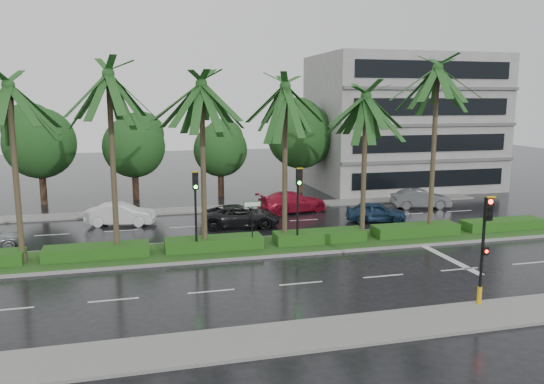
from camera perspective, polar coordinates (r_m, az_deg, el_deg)
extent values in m
plane|color=black|center=(28.49, 0.07, -6.53)|extent=(120.00, 120.00, 0.00)
cube|color=slate|center=(19.36, 7.91, -14.57)|extent=(40.00, 2.40, 0.12)
cube|color=slate|center=(39.87, -4.25, -1.71)|extent=(40.00, 2.00, 0.12)
cube|color=gray|center=(29.40, -0.42, -5.87)|extent=(36.00, 4.00, 0.14)
cube|color=#1E4A18|center=(29.38, -0.42, -5.73)|extent=(35.60, 3.70, 0.02)
cube|color=#134313|center=(28.57, -18.32, -6.06)|extent=(5.20, 1.40, 0.60)
cube|color=#134313|center=(28.75, -6.26, -5.51)|extent=(5.20, 1.40, 0.60)
cube|color=#134313|center=(30.15, 5.14, -4.76)|extent=(5.20, 1.40, 0.60)
cube|color=#134313|center=(32.60, 15.15, -3.95)|extent=(5.20, 1.40, 0.60)
cube|color=#134313|center=(35.90, 23.53, -3.18)|extent=(5.20, 1.40, 0.60)
cube|color=silver|center=(23.49, -26.67, -11.23)|extent=(2.00, 0.12, 0.01)
cube|color=silver|center=(34.80, -22.59, -4.26)|extent=(2.00, 0.12, 0.01)
cube|color=silver|center=(22.94, -16.69, -11.07)|extent=(2.00, 0.12, 0.01)
cube|color=silver|center=(34.43, -15.98, -4.02)|extent=(2.00, 0.12, 0.01)
cube|color=silver|center=(23.09, -6.56, -10.56)|extent=(2.00, 0.12, 0.01)
cube|color=silver|center=(34.53, -9.32, -3.73)|extent=(2.00, 0.12, 0.01)
cube|color=silver|center=(23.92, 3.12, -9.78)|extent=(2.00, 0.12, 0.01)
cube|color=silver|center=(35.09, -2.80, -3.39)|extent=(2.00, 0.12, 0.01)
cube|color=silver|center=(25.35, 11.88, -8.83)|extent=(2.00, 0.12, 0.01)
cube|color=silver|center=(36.08, 3.44, -3.03)|extent=(2.00, 0.12, 0.01)
cube|color=silver|center=(27.31, 19.50, -7.83)|extent=(2.00, 0.12, 0.01)
cube|color=silver|center=(37.48, 9.28, -2.65)|extent=(2.00, 0.12, 0.01)
cube|color=silver|center=(29.67, 25.98, -6.87)|extent=(2.00, 0.12, 0.01)
cube|color=silver|center=(39.24, 14.64, -2.28)|extent=(2.00, 0.12, 0.01)
cube|color=silver|center=(41.31, 19.51, -1.93)|extent=(2.00, 0.12, 0.01)
cube|color=silver|center=(29.16, 18.13, -6.63)|extent=(0.40, 6.00, 0.01)
cylinder|color=#3D3523|center=(28.27, -25.85, 1.57)|extent=(0.28, 0.28, 8.59)
cylinder|color=#3D3523|center=(29.07, -25.24, -6.41)|extent=(0.40, 0.40, 0.44)
cylinder|color=#3D3523|center=(27.78, -16.72, 2.62)|extent=(0.28, 0.28, 9.18)
cylinder|color=#3D3523|center=(28.63, -16.29, -6.08)|extent=(0.40, 0.40, 0.44)
cylinder|color=#3D3523|center=(27.79, -7.40, 2.49)|extent=(0.28, 0.28, 8.73)
cylinder|color=#3D3523|center=(28.61, -7.22, -5.77)|extent=(0.40, 0.40, 0.44)
cylinder|color=#3D3523|center=(28.97, 1.40, 2.78)|extent=(0.28, 0.28, 8.64)
cylinder|color=#3D3523|center=(29.76, 1.36, -5.08)|extent=(0.40, 0.40, 0.44)
cylinder|color=#3D3523|center=(30.17, 9.86, 2.42)|extent=(0.28, 0.28, 8.12)
cylinder|color=#3D3523|center=(30.89, 9.65, -4.66)|extent=(0.40, 0.40, 0.44)
cylinder|color=#3D3523|center=(32.44, 16.97, 4.09)|extent=(0.28, 0.28, 9.74)
cylinder|color=#3D3523|center=(33.20, 16.57, -3.92)|extent=(0.40, 0.40, 0.44)
cylinder|color=black|center=(22.32, 21.62, -7.03)|extent=(0.12, 0.12, 3.40)
cube|color=black|center=(21.68, 22.26, -1.70)|extent=(0.30, 0.18, 0.90)
cube|color=gold|center=(21.50, 22.53, -0.51)|extent=(0.34, 0.12, 0.06)
cylinder|color=#FF0C05|center=(21.55, 22.47, -0.97)|extent=(0.18, 0.04, 0.18)
cylinder|color=black|center=(21.60, 22.42, -1.75)|extent=(0.18, 0.04, 0.18)
cylinder|color=black|center=(21.66, 22.37, -2.53)|extent=(0.18, 0.04, 0.18)
cylinder|color=gold|center=(22.73, 21.41, -10.29)|extent=(0.18, 0.18, 0.70)
cube|color=black|center=(22.06, 21.95, -5.89)|extent=(0.22, 0.16, 0.32)
cylinder|color=#FF0C05|center=(22.00, 22.09, -5.95)|extent=(0.12, 0.03, 0.12)
cylinder|color=black|center=(27.71, -8.18, -3.15)|extent=(0.12, 0.12, 3.40)
cube|color=black|center=(27.14, -8.25, 1.20)|extent=(0.30, 0.18, 0.90)
cube|color=gold|center=(26.95, -8.25, 2.17)|extent=(0.34, 0.12, 0.06)
cylinder|color=black|center=(26.99, -8.24, 1.79)|extent=(0.18, 0.04, 0.18)
cylinder|color=black|center=(27.04, -8.23, 1.17)|extent=(0.18, 0.04, 0.18)
cylinder|color=#0CE519|center=(27.08, -8.21, 0.54)|extent=(0.18, 0.04, 0.18)
cylinder|color=black|center=(28.80, 2.77, -2.56)|extent=(0.12, 0.12, 3.40)
cube|color=black|center=(28.25, 2.91, 1.62)|extent=(0.30, 0.18, 0.90)
cube|color=gold|center=(28.07, 2.99, 2.56)|extent=(0.34, 0.12, 0.06)
cylinder|color=black|center=(28.11, 2.98, 2.20)|extent=(0.18, 0.04, 0.18)
cylinder|color=black|center=(28.15, 2.97, 1.60)|extent=(0.18, 0.04, 0.18)
cylinder|color=#0CE519|center=(28.20, 2.96, 0.99)|extent=(0.18, 0.04, 0.18)
cylinder|color=black|center=(28.36, -2.14, -3.58)|extent=(0.06, 0.06, 2.60)
cube|color=#0C5926|center=(28.09, -2.14, -1.31)|extent=(0.95, 0.04, 0.30)
cube|color=white|center=(28.07, -2.13, -1.32)|extent=(0.85, 0.01, 0.22)
cylinder|color=#332417|center=(45.04, -23.40, 0.47)|extent=(0.52, 0.52, 2.65)
sphere|color=#1C4118|center=(44.66, -23.70, 4.83)|extent=(5.45, 5.45, 5.45)
sphere|color=#1C4118|center=(44.89, -23.73, 6.21)|extent=(4.09, 4.09, 4.09)
cylinder|color=#332417|center=(44.49, -14.46, 0.71)|extent=(0.52, 0.52, 2.41)
sphere|color=#1C4118|center=(44.12, -14.63, 4.73)|extent=(4.96, 4.96, 4.96)
sphere|color=#1C4118|center=(44.35, -14.69, 6.00)|extent=(3.72, 3.72, 3.72)
cylinder|color=#332417|center=(45.03, -5.51, 0.94)|extent=(0.52, 0.52, 2.19)
sphere|color=#1C4118|center=(44.68, -5.57, 4.55)|extent=(4.51, 4.51, 4.51)
sphere|color=#1C4118|center=(44.90, -5.65, 5.70)|extent=(3.38, 3.38, 3.38)
cylinder|color=#332417|center=(46.57, 3.02, 1.64)|extent=(0.52, 0.52, 2.79)
sphere|color=#1C4118|center=(46.19, 3.06, 6.10)|extent=(5.74, 5.74, 5.74)
sphere|color=#1C4118|center=(46.42, 2.96, 7.50)|extent=(4.31, 4.31, 4.31)
cylinder|color=#332417|center=(49.13, 10.84, 1.73)|extent=(0.52, 0.52, 2.49)
sphere|color=#1C4118|center=(48.78, 10.96, 5.50)|extent=(5.13, 5.13, 5.13)
sphere|color=#1C4118|center=(48.99, 10.85, 6.69)|extent=(3.85, 3.85, 3.85)
cube|color=gray|center=(50.50, 13.87, 7.26)|extent=(16.00, 10.00, 12.00)
imported|color=white|center=(35.87, -15.94, -2.30)|extent=(2.37, 4.60, 1.44)
imported|color=black|center=(34.10, -3.37, -2.59)|extent=(2.99, 5.32, 1.40)
imported|color=#A3112A|center=(38.50, 2.20, -1.07)|extent=(3.05, 5.47, 1.50)
imported|color=navy|center=(36.05, 11.11, -2.11)|extent=(2.67, 4.27, 1.35)
imported|color=#545559|center=(41.43, 15.71, -0.70)|extent=(2.36, 4.55, 1.43)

